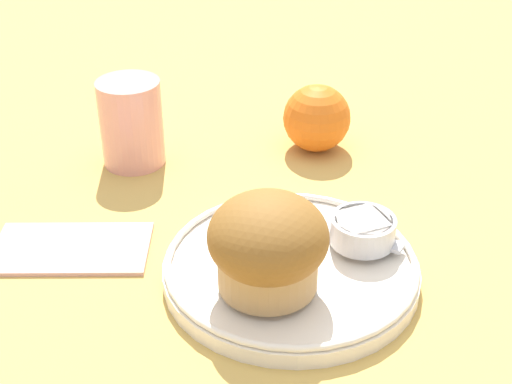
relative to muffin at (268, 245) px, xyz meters
name	(u,v)px	position (x,y,z in m)	size (l,w,h in m)	color
ground_plane	(290,270)	(0.02, 0.04, -0.06)	(3.00, 3.00, 0.00)	tan
plate	(293,268)	(0.02, 0.03, -0.05)	(0.22, 0.22, 0.02)	silver
muffin	(268,245)	(0.00, 0.00, 0.00)	(0.09, 0.09, 0.08)	tan
cream_ramekin	(363,229)	(0.08, 0.06, -0.03)	(0.06, 0.06, 0.02)	silver
berry_pair	(289,219)	(0.02, 0.08, -0.03)	(0.03, 0.01, 0.01)	maroon
butter_knife	(313,223)	(0.04, 0.08, -0.04)	(0.15, 0.09, 0.00)	silver
orange_fruit	(317,118)	(0.06, 0.27, -0.02)	(0.07, 0.07, 0.07)	orange
juice_glass	(131,123)	(-0.14, 0.24, -0.01)	(0.07, 0.07, 0.09)	#E5998C
folded_napkin	(71,246)	(-0.17, 0.07, -0.05)	(0.14, 0.08, 0.01)	#D19E93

